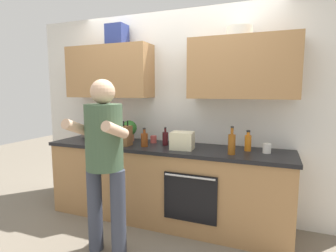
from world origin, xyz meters
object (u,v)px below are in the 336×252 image
object	(u,v)px
cup_coffee	(267,148)
knife_block	(126,136)
bottle_vinegar	(144,139)
grocery_bag_crisps	(100,133)
grocery_bag_rice	(182,141)
bottle_syrup	(232,144)
person_standing	(104,154)
bottle_water	(114,137)
cup_ceramic	(154,139)
cup_stoneware	(84,134)
potted_herb	(129,129)
bottle_juice	(248,142)
bottle_wine	(165,138)

from	to	relation	value
cup_coffee	knife_block	xyz separation A→B (m)	(-1.54, -0.20, 0.07)
bottle_vinegar	grocery_bag_crisps	distance (m)	0.72
grocery_bag_crisps	grocery_bag_rice	bearing A→B (deg)	-5.18
bottle_syrup	grocery_bag_rice	distance (m)	0.54
person_standing	knife_block	size ratio (longest dim) A/B	5.65
bottle_water	cup_ceramic	world-z (taller)	bottle_water
bottle_syrup	cup_ceramic	bearing A→B (deg)	164.78
bottle_vinegar	cup_stoneware	world-z (taller)	bottle_vinegar
bottle_syrup	grocery_bag_crisps	bearing A→B (deg)	174.61
knife_block	bottle_water	bearing A→B (deg)	172.94
cup_coffee	potted_herb	size ratio (longest dim) A/B	0.38
person_standing	grocery_bag_rice	bearing A→B (deg)	54.93
cup_stoneware	grocery_bag_rice	distance (m)	1.51
bottle_juice	cup_ceramic	xyz separation A→B (m)	(-1.12, 0.04, -0.05)
cup_coffee	potted_herb	xyz separation A→B (m)	(-1.64, 0.07, 0.10)
cup_ceramic	cup_coffee	bearing A→B (deg)	-3.24
cup_stoneware	grocery_bag_rice	size ratio (longest dim) A/B	0.41
cup_ceramic	grocery_bag_rice	bearing A→B (deg)	-25.52
bottle_wine	cup_ceramic	world-z (taller)	bottle_wine
grocery_bag_rice	cup_stoneware	bearing A→B (deg)	171.60
bottle_juice	grocery_bag_rice	world-z (taller)	bottle_juice
bottle_vinegar	knife_block	world-z (taller)	knife_block
person_standing	knife_block	xyz separation A→B (m)	(-0.16, 0.66, 0.05)
potted_herb	bottle_juice	bearing A→B (deg)	-1.12
cup_coffee	grocery_bag_rice	bearing A→B (deg)	-170.98
bottle_water	cup_coffee	bearing A→B (deg)	5.96
knife_block	potted_herb	xyz separation A→B (m)	(-0.11, 0.27, 0.03)
cup_coffee	grocery_bag_rice	distance (m)	0.88
grocery_bag_crisps	potted_herb	bearing A→B (deg)	14.53
person_standing	bottle_vinegar	size ratio (longest dim) A/B	7.61
bottle_juice	knife_block	size ratio (longest dim) A/B	0.76
cup_coffee	knife_block	world-z (taller)	knife_block
bottle_vinegar	bottle_wine	bearing A→B (deg)	39.88
bottle_wine	bottle_vinegar	bearing A→B (deg)	-140.12
bottle_juice	cup_coffee	world-z (taller)	bottle_juice
person_standing	bottle_water	distance (m)	0.76
bottle_wine	cup_stoneware	bearing A→B (deg)	176.04
bottle_wine	bottle_vinegar	size ratio (longest dim) A/B	0.99
cup_ceramic	grocery_bag_crisps	xyz separation A→B (m)	(-0.71, -0.11, 0.05)
knife_block	potted_herb	world-z (taller)	knife_block
bottle_wine	knife_block	size ratio (longest dim) A/B	0.73
bottle_syrup	knife_block	xyz separation A→B (m)	(-1.21, -0.01, 0.01)
bottle_water	grocery_bag_rice	world-z (taller)	bottle_water
person_standing	bottle_wine	bearing A→B (deg)	73.58
bottle_water	bottle_syrup	distance (m)	1.39
bottle_syrup	cup_stoneware	world-z (taller)	bottle_syrup
cup_coffee	bottle_syrup	bearing A→B (deg)	-149.66
bottle_wine	knife_block	xyz separation A→B (m)	(-0.41, -0.20, 0.03)
cup_coffee	grocery_bag_crisps	world-z (taller)	grocery_bag_crisps
bottle_vinegar	knife_block	size ratio (longest dim) A/B	0.74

